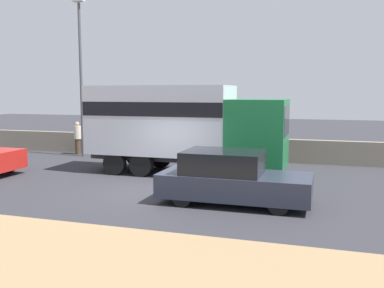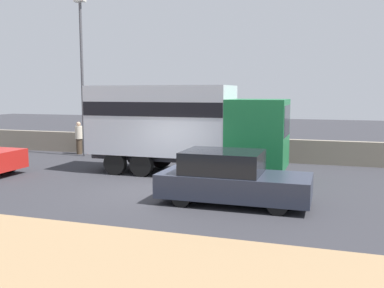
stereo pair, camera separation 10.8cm
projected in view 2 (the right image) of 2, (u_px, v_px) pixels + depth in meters
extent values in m
plane|color=#2D2D33|center=(156.00, 191.00, 14.11)|extent=(80.00, 80.00, 0.00)
cube|color=#937551|center=(19.00, 267.00, 7.91)|extent=(60.00, 5.33, 0.04)
cube|color=gray|center=(213.00, 148.00, 20.81)|extent=(60.00, 0.35, 1.08)
cylinder|color=#4C4C51|center=(82.00, 81.00, 21.29)|extent=(0.14, 0.14, 7.56)
cube|color=beige|center=(80.00, 0.00, 20.82)|extent=(0.56, 0.28, 0.20)
cube|color=#196B38|center=(258.00, 134.00, 15.96)|extent=(2.11, 2.37, 2.57)
cube|color=black|center=(287.00, 121.00, 15.58)|extent=(0.06, 2.02, 1.13)
cube|color=#2D2D33|center=(162.00, 156.00, 17.28)|extent=(5.67, 1.30, 0.25)
cube|color=silver|center=(161.00, 120.00, 17.10)|extent=(5.67, 2.36, 2.70)
cube|color=black|center=(161.00, 108.00, 17.04)|extent=(5.65, 2.38, 0.54)
cylinder|color=black|center=(262.00, 162.00, 17.07)|extent=(0.90, 0.28, 0.90)
cylinder|color=black|center=(253.00, 171.00, 15.16)|extent=(0.90, 0.28, 0.90)
cylinder|color=black|center=(137.00, 156.00, 18.74)|extent=(0.90, 0.28, 0.90)
cylinder|color=black|center=(115.00, 163.00, 16.83)|extent=(0.90, 0.28, 0.90)
cylinder|color=black|center=(161.00, 157.00, 18.39)|extent=(0.90, 0.28, 0.90)
cylinder|color=black|center=(142.00, 165.00, 16.48)|extent=(0.90, 0.28, 0.90)
cube|color=#282D3D|center=(234.00, 185.00, 12.44)|extent=(4.36, 1.87, 0.68)
cube|color=black|center=(223.00, 162.00, 12.46)|extent=(2.27, 1.72, 0.65)
cylinder|color=black|center=(284.00, 191.00, 12.83)|extent=(0.56, 0.20, 0.56)
cylinder|color=black|center=(278.00, 205.00, 11.29)|extent=(0.56, 0.20, 0.56)
cylinder|color=black|center=(198.00, 185.00, 13.65)|extent=(0.56, 0.20, 0.56)
cylinder|color=black|center=(181.00, 197.00, 12.11)|extent=(0.56, 0.20, 0.56)
cylinder|color=black|center=(10.00, 164.00, 17.41)|extent=(0.65, 0.20, 0.65)
cylinder|color=#473828|center=(79.00, 146.00, 22.40)|extent=(0.29, 0.29, 0.81)
cylinder|color=beige|center=(79.00, 132.00, 22.31)|extent=(0.37, 0.37, 0.67)
sphere|color=tan|center=(78.00, 124.00, 22.26)|extent=(0.22, 0.22, 0.22)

